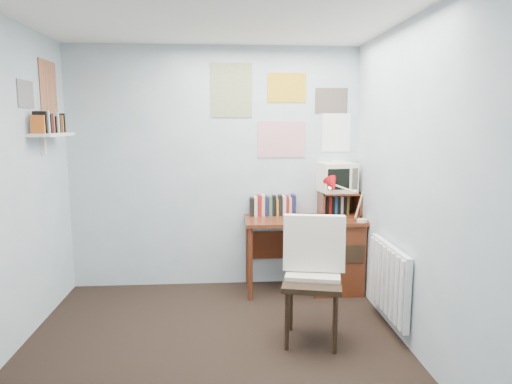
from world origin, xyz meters
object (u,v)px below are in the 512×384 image
Objects in this scene: crt_tv at (337,176)px; tv_riser at (339,204)px; wall_shelf at (52,135)px; desk at (329,251)px; desk_chair at (312,283)px; desk_lamp at (363,203)px; radiator at (389,280)px.

tv_riser is at bearing -45.33° from crt_tv.
wall_shelf is (-2.67, -0.51, 0.45)m from crt_tv.
tv_riser is (0.12, 0.11, 0.48)m from desk.
desk_chair is 2.49× the size of desk_lamp.
tv_riser is 1.15× the size of crt_tv.
wall_shelf is (-2.57, -0.38, 1.21)m from desk.
desk_chair reaches higher than desk.
crt_tv is 2.75m from wall_shelf.
desk_lamp is at bearing -65.46° from tv_riser.
tv_riser is at bearing 42.96° from desk.
radiator is at bearing -80.72° from tv_riser.
desk_lamp is at bearing -39.10° from desk.
desk_lamp is at bearing -69.42° from crt_tv.
desk is 3.10× the size of desk_lamp.
radiator is 1.29× the size of wall_shelf.
wall_shelf is (-2.17, 0.74, 1.14)m from desk_chair.
crt_tv is 1.32m from radiator.
wall_shelf reaches higher than crt_tv.
crt_tv reaches higher than desk_chair.
desk_lamp is 1.11× the size of crt_tv.
desk_chair is 0.72m from radiator.
tv_riser reaches higher than desk_chair.
tv_riser is (0.52, 1.23, 0.40)m from desk_chair.
tv_riser is 0.65× the size of wall_shelf.
desk_lamp is 0.89m from radiator.
wall_shelf reaches higher than desk_lamp.
crt_tv is (0.09, 0.13, 0.77)m from desk.
desk_lamp is (0.67, 0.91, 0.47)m from desk_chair.
radiator is (0.29, -0.93, 0.01)m from desk.
crt_tv is 0.43× the size of radiator.
wall_shelf is at bearing 169.11° from radiator.
desk is 0.51m from tv_riser.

